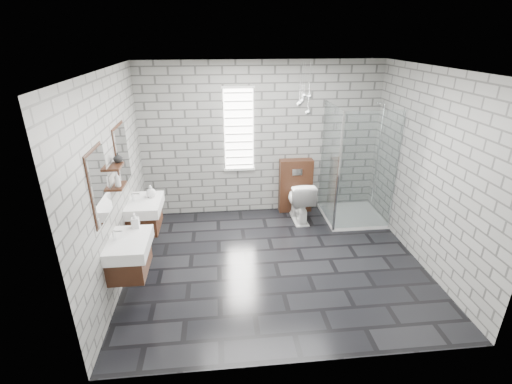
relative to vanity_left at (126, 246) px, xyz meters
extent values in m
cube|color=black|center=(1.91, 0.58, -0.77)|extent=(4.20, 3.60, 0.02)
cube|color=white|center=(1.91, 0.58, 1.95)|extent=(4.20, 3.60, 0.02)
cube|color=gray|center=(1.91, 2.39, 0.59)|extent=(4.20, 0.02, 2.70)
cube|color=gray|center=(1.91, -1.23, 0.59)|extent=(4.20, 0.02, 2.70)
cube|color=gray|center=(-0.20, 0.58, 0.59)|extent=(0.02, 3.60, 2.70)
cube|color=gray|center=(4.02, 0.58, 0.59)|extent=(0.02, 3.60, 2.70)
cube|color=#3F2113|center=(0.02, 0.00, -0.21)|extent=(0.42, 0.62, 0.30)
cube|color=silver|center=(0.22, 0.00, -0.18)|extent=(0.02, 0.35, 0.01)
cube|color=white|center=(0.04, 0.00, 0.02)|extent=(0.47, 0.70, 0.15)
cylinder|color=silver|center=(-0.11, 0.00, 0.15)|extent=(0.04, 0.04, 0.12)
cylinder|color=silver|center=(-0.06, 0.00, 0.20)|extent=(0.10, 0.02, 0.02)
cube|color=white|center=(-0.17, 0.00, 0.79)|extent=(0.03, 0.55, 0.80)
cube|color=#3F2113|center=(-0.19, 0.00, 0.79)|extent=(0.01, 0.59, 0.84)
cube|color=#3F2113|center=(0.02, 1.10, -0.21)|extent=(0.42, 0.62, 0.30)
cube|color=silver|center=(0.22, 1.10, -0.18)|extent=(0.02, 0.35, 0.01)
cube|color=white|center=(0.04, 1.10, 0.02)|extent=(0.47, 0.70, 0.15)
cylinder|color=silver|center=(-0.11, 1.10, 0.15)|extent=(0.04, 0.04, 0.12)
cylinder|color=silver|center=(-0.06, 1.10, 0.20)|extent=(0.10, 0.02, 0.02)
cube|color=white|center=(-0.17, 1.10, 0.79)|extent=(0.03, 0.55, 0.80)
cube|color=#3F2113|center=(-0.19, 1.10, 0.79)|extent=(0.01, 0.59, 0.84)
cube|color=#3F2113|center=(-0.12, 0.53, 0.56)|extent=(0.14, 0.30, 0.03)
cube|color=#3F2113|center=(-0.12, 0.53, 0.82)|extent=(0.14, 0.30, 0.03)
cube|color=white|center=(1.51, 2.37, 0.79)|extent=(0.50, 0.02, 1.40)
cube|color=silver|center=(1.51, 2.35, 1.51)|extent=(0.56, 0.04, 0.04)
cube|color=silver|center=(1.51, 2.35, 0.07)|extent=(0.56, 0.04, 0.04)
cube|color=silver|center=(1.51, 2.35, 0.16)|extent=(0.48, 0.01, 0.02)
cube|color=silver|center=(1.51, 2.35, 0.30)|extent=(0.48, 0.01, 0.02)
cube|color=silver|center=(1.51, 2.35, 0.44)|extent=(0.48, 0.01, 0.02)
cube|color=silver|center=(1.51, 2.35, 0.58)|extent=(0.48, 0.01, 0.02)
cube|color=silver|center=(1.51, 2.35, 0.72)|extent=(0.48, 0.01, 0.02)
cube|color=silver|center=(1.51, 2.35, 0.86)|extent=(0.48, 0.01, 0.02)
cube|color=silver|center=(1.51, 2.35, 1.00)|extent=(0.48, 0.01, 0.02)
cube|color=silver|center=(1.51, 2.35, 1.14)|extent=(0.48, 0.01, 0.02)
cube|color=silver|center=(1.51, 2.35, 1.28)|extent=(0.48, 0.01, 0.03)
cube|color=silver|center=(1.51, 2.35, 1.42)|extent=(0.48, 0.01, 0.03)
cube|color=#3F2113|center=(2.53, 2.28, -0.26)|extent=(0.60, 0.20, 1.00)
cube|color=silver|center=(2.53, 2.18, 0.04)|extent=(0.18, 0.01, 0.12)
cube|color=white|center=(3.51, 1.88, -0.73)|extent=(1.00, 1.00, 0.06)
cube|color=silver|center=(3.51, 1.39, 0.27)|extent=(1.00, 0.01, 2.00)
cube|color=silver|center=(3.02, 1.88, 0.27)|extent=(0.01, 1.00, 2.00)
cube|color=silver|center=(3.02, 1.39, 0.27)|extent=(0.03, 0.03, 2.00)
cube|color=silver|center=(3.99, 1.39, 0.27)|extent=(0.03, 0.03, 2.00)
cylinder|color=silver|center=(3.95, 2.08, 0.34)|extent=(0.02, 0.02, 1.80)
cylinder|color=silver|center=(3.87, 2.08, 1.26)|extent=(0.14, 0.14, 0.02)
sphere|color=silver|center=(2.44, 1.86, 1.32)|extent=(0.09, 0.09, 0.09)
cylinder|color=silver|center=(2.44, 1.86, 1.65)|extent=(0.01, 0.01, 0.58)
sphere|color=silver|center=(2.60, 1.91, 1.16)|extent=(0.09, 0.09, 0.09)
cylinder|color=silver|center=(2.60, 1.91, 1.58)|extent=(0.01, 0.01, 0.74)
sphere|color=silver|center=(2.54, 2.01, 1.41)|extent=(0.09, 0.09, 0.09)
cylinder|color=silver|center=(2.54, 2.01, 1.70)|extent=(0.01, 0.01, 0.49)
sphere|color=silver|center=(2.51, 2.00, 1.33)|extent=(0.09, 0.09, 0.09)
cylinder|color=silver|center=(2.51, 2.00, 1.66)|extent=(0.01, 0.01, 0.57)
sphere|color=silver|center=(2.63, 2.01, 1.40)|extent=(0.09, 0.09, 0.09)
cylinder|color=silver|center=(2.63, 2.01, 1.69)|extent=(0.01, 0.01, 0.50)
imported|color=white|center=(2.53, 1.90, -0.38)|extent=(0.44, 0.75, 0.75)
imported|color=#B2B2B2|center=(0.08, 0.29, 0.19)|extent=(0.09, 0.10, 0.20)
imported|color=#B2B2B2|center=(0.12, 1.22, 0.19)|extent=(0.19, 0.19, 0.18)
imported|color=#B2B2B2|center=(-0.11, 0.48, 0.67)|extent=(0.08, 0.08, 0.19)
imported|color=#B2B2B2|center=(-0.11, 0.65, 0.90)|extent=(0.15, 0.15, 0.12)
camera|label=1|loc=(1.15, -3.93, 2.34)|focal=26.00mm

